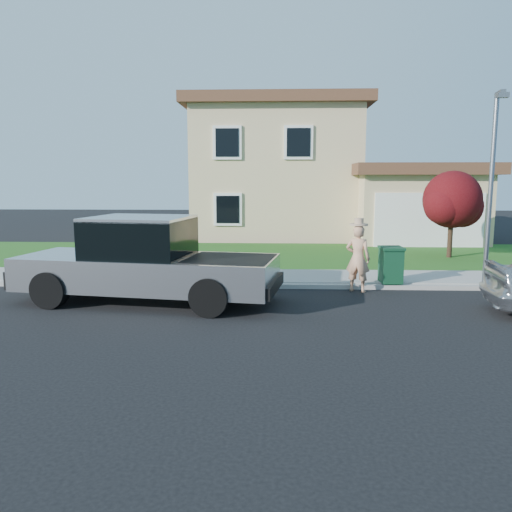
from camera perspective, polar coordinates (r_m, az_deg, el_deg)
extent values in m
plane|color=black|center=(10.81, 2.05, -6.95)|extent=(80.00, 80.00, 0.00)
cube|color=gray|center=(13.64, 6.34, -3.45)|extent=(40.00, 0.20, 0.12)
cube|color=gray|center=(14.72, 6.05, -2.51)|extent=(40.00, 2.00, 0.15)
cube|color=#154313|center=(19.15, 5.20, 0.01)|extent=(40.00, 7.00, 0.10)
cube|color=tan|center=(27.41, 2.31, 9.21)|extent=(8.00, 9.00, 6.40)
cube|color=tan|center=(25.28, 17.24, 5.26)|extent=(5.50, 6.00, 3.20)
cube|color=white|center=(22.40, 19.16, 3.90)|extent=(4.60, 0.12, 2.30)
cube|color=#4C2D1E|center=(27.66, 2.35, 16.27)|extent=(8.80, 9.80, 0.50)
cube|color=#4C2D1E|center=(25.26, 17.42, 9.34)|extent=(6.20, 6.80, 0.50)
cube|color=white|center=(23.04, -3.31, 12.81)|extent=(1.30, 0.10, 1.50)
cube|color=white|center=(22.95, 4.87, 12.81)|extent=(1.30, 0.10, 1.50)
cube|color=black|center=(23.01, -3.24, 5.34)|extent=(1.30, 0.10, 1.50)
cylinder|color=black|center=(12.35, -22.50, -3.60)|extent=(0.89, 0.45, 0.85)
cylinder|color=black|center=(13.99, -18.08, -2.00)|extent=(0.89, 0.45, 0.85)
cylinder|color=black|center=(10.75, -5.36, -4.71)|extent=(0.89, 0.45, 0.85)
cylinder|color=black|center=(12.60, -2.83, -2.71)|extent=(0.89, 0.45, 0.85)
cube|color=#B0B1B7|center=(12.20, -12.27, -1.79)|extent=(6.34, 3.03, 0.77)
cube|color=black|center=(12.15, -13.08, 2.00)|extent=(2.52, 2.30, 0.91)
cube|color=#B0B1B7|center=(12.11, -13.16, 4.21)|extent=(2.52, 2.30, 0.09)
cube|color=black|center=(11.49, -3.00, -0.41)|extent=(2.17, 2.08, 0.06)
cube|color=black|center=(13.73, -24.11, -1.84)|extent=(0.43, 2.02, 0.43)
cube|color=black|center=(11.39, 2.14, -3.37)|extent=(0.43, 2.02, 0.27)
cube|color=black|center=(13.56, -14.37, 2.17)|extent=(0.16, 0.25, 0.19)
imported|color=tan|center=(13.31, 11.57, -0.28)|extent=(0.76, 0.65, 1.76)
cylinder|color=tan|center=(13.20, 11.68, 3.60)|extent=(0.47, 0.47, 0.05)
cylinder|color=tan|center=(13.20, 11.69, 3.91)|extent=(0.24, 0.24, 0.16)
cylinder|color=black|center=(19.67, 21.29, 1.95)|extent=(0.18, 0.18, 1.45)
sphere|color=#4B1013|center=(19.57, 21.52, 6.03)|extent=(2.08, 2.08, 2.08)
sphere|color=#4B1013|center=(19.99, 22.45, 5.24)|extent=(1.54, 1.54, 1.54)
sphere|color=#4B1013|center=(19.20, 20.73, 5.49)|extent=(1.45, 1.45, 1.45)
cube|color=#0F3821|center=(14.05, 15.14, -1.10)|extent=(0.57, 0.65, 0.90)
cube|color=#0F3821|center=(13.98, 15.22, 0.87)|extent=(0.62, 0.71, 0.07)
cylinder|color=slate|center=(14.27, 25.19, 6.22)|extent=(0.12, 0.12, 5.01)
cube|color=slate|center=(14.18, 26.13, 16.34)|extent=(0.20, 0.56, 0.12)
cube|color=slate|center=(13.93, 26.40, 16.14)|extent=(0.27, 0.21, 0.12)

